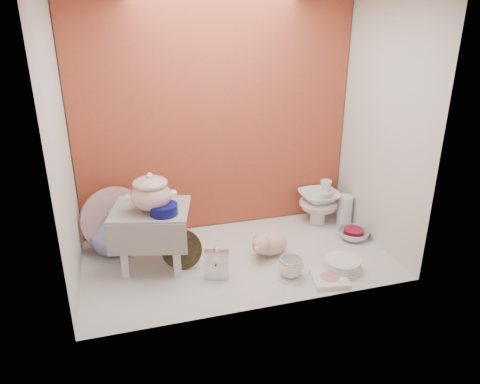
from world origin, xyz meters
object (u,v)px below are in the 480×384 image
object	(u,v)px
floral_platter	(115,219)
blue_white_vase	(111,234)
dinner_plate_stack	(343,265)
crystal_bowl	(353,234)
porcelain_tower	(319,202)
mantel_clock	(217,263)
step_stool	(153,237)
soup_tureen	(151,192)
plush_pig	(270,243)
gold_rim_teacup	(291,267)

from	to	relation	value
floral_platter	blue_white_vase	world-z (taller)	floral_platter
dinner_plate_stack	crystal_bowl	world-z (taller)	dinner_plate_stack
crystal_bowl	porcelain_tower	distance (m)	0.34
mantel_clock	porcelain_tower	distance (m)	0.99
step_stool	porcelain_tower	world-z (taller)	step_stool
soup_tureen	floral_platter	world-z (taller)	soup_tureen
floral_platter	blue_white_vase	distance (m)	0.09
crystal_bowl	floral_platter	bearing A→B (deg)	168.60
step_stool	soup_tureen	size ratio (longest dim) A/B	1.62
plush_pig	gold_rim_teacup	world-z (taller)	plush_pig
crystal_bowl	porcelain_tower	bearing A→B (deg)	111.26
floral_platter	blue_white_vase	bearing A→B (deg)	-123.42
soup_tureen	floral_platter	distance (m)	0.46
mantel_clock	porcelain_tower	size ratio (longest dim) A/B	0.62
floral_platter	gold_rim_teacup	distance (m)	1.11
blue_white_vase	gold_rim_teacup	world-z (taller)	blue_white_vase
step_stool	plush_pig	bearing A→B (deg)	7.95
dinner_plate_stack	plush_pig	bearing A→B (deg)	139.91
floral_platter	plush_pig	size ratio (longest dim) A/B	1.50
mantel_clock	blue_white_vase	bearing A→B (deg)	160.22
plush_pig	crystal_bowl	world-z (taller)	plush_pig
blue_white_vase	floral_platter	bearing A→B (deg)	56.58
soup_tureen	blue_white_vase	world-z (taller)	soup_tureen
soup_tureen	dinner_plate_stack	distance (m)	1.15
crystal_bowl	mantel_clock	bearing A→B (deg)	-167.67
blue_white_vase	porcelain_tower	distance (m)	1.39
floral_platter	dinner_plate_stack	distance (m)	1.39
soup_tureen	plush_pig	size ratio (longest dim) A/B	0.97
crystal_bowl	soup_tureen	bearing A→B (deg)	-179.72
gold_rim_teacup	porcelain_tower	world-z (taller)	porcelain_tower
step_stool	plush_pig	xyz separation A→B (m)	(0.69, -0.08, -0.10)
soup_tureen	crystal_bowl	world-z (taller)	soup_tureen
step_stool	gold_rim_teacup	bearing A→B (deg)	-11.40
step_stool	dinner_plate_stack	xyz separation A→B (m)	(1.02, -0.36, -0.14)
dinner_plate_stack	porcelain_tower	bearing A→B (deg)	77.41
mantel_clock	dinner_plate_stack	world-z (taller)	mantel_clock
floral_platter	gold_rim_teacup	size ratio (longest dim) A/B	2.91
step_stool	gold_rim_teacup	distance (m)	0.80
mantel_clock	gold_rim_teacup	bearing A→B (deg)	6.21
mantel_clock	plush_pig	distance (m)	0.41
step_stool	porcelain_tower	distance (m)	1.19
step_stool	mantel_clock	size ratio (longest dim) A/B	2.19
step_stool	gold_rim_teacup	size ratio (longest dim) A/B	3.04
step_stool	plush_pig	distance (m)	0.70
soup_tureen	gold_rim_teacup	xyz separation A→B (m)	(0.70, -0.31, -0.41)
gold_rim_teacup	dinner_plate_stack	size ratio (longest dim) A/B	0.64
mantel_clock	plush_pig	bearing A→B (deg)	44.38
step_stool	blue_white_vase	world-z (taller)	step_stool
plush_pig	crystal_bowl	size ratio (longest dim) A/B	1.36
floral_platter	porcelain_tower	size ratio (longest dim) A/B	1.30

